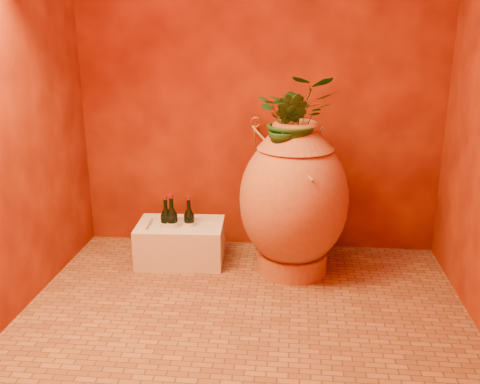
# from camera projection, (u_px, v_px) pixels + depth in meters

# --- Properties ---
(floor) EXTENTS (2.50, 2.50, 0.00)m
(floor) POSITION_uv_depth(u_px,v_px,m) (244.00, 312.00, 3.00)
(floor) COLOR brown
(floor) RESTS_ON ground
(wall_back) EXTENTS (2.50, 0.02, 2.50)m
(wall_back) POSITION_uv_depth(u_px,v_px,m) (259.00, 71.00, 3.58)
(wall_back) COLOR #520E04
(wall_back) RESTS_ON ground
(wall_left) EXTENTS (0.02, 2.00, 2.50)m
(wall_left) POSITION_uv_depth(u_px,v_px,m) (4.00, 84.00, 2.76)
(wall_left) COLOR #520E04
(wall_left) RESTS_ON ground
(amphora) EXTENTS (0.90, 0.90, 0.99)m
(amphora) POSITION_uv_depth(u_px,v_px,m) (294.00, 199.00, 3.37)
(amphora) COLOR #B56133
(amphora) RESTS_ON floor
(stone_basin) EXTENTS (0.59, 0.42, 0.27)m
(stone_basin) POSITION_uv_depth(u_px,v_px,m) (181.00, 243.00, 3.62)
(stone_basin) COLOR beige
(stone_basin) RESTS_ON floor
(wine_bottle_a) EXTENTS (0.07, 0.07, 0.30)m
(wine_bottle_a) POSITION_uv_depth(u_px,v_px,m) (189.00, 224.00, 3.62)
(wine_bottle_a) COLOR black
(wine_bottle_a) RESTS_ON stone_basin
(wine_bottle_b) EXTENTS (0.08, 0.08, 0.32)m
(wine_bottle_b) POSITION_uv_depth(u_px,v_px,m) (172.00, 224.00, 3.59)
(wine_bottle_b) COLOR black
(wine_bottle_b) RESTS_ON stone_basin
(wine_bottle_c) EXTENTS (0.08, 0.08, 0.31)m
(wine_bottle_c) POSITION_uv_depth(u_px,v_px,m) (166.00, 224.00, 3.61)
(wine_bottle_c) COLOR black
(wine_bottle_c) RESTS_ON stone_basin
(wall_tap) EXTENTS (0.07, 0.15, 0.17)m
(wall_tap) POSITION_uv_depth(u_px,v_px,m) (255.00, 129.00, 3.61)
(wall_tap) COLOR #B48529
(wall_tap) RESTS_ON wall_back
(plant_main) EXTENTS (0.51, 0.45, 0.52)m
(plant_main) POSITION_uv_depth(u_px,v_px,m) (296.00, 118.00, 3.22)
(plant_main) COLOR #194217
(plant_main) RESTS_ON amphora
(plant_side) EXTENTS (0.28, 0.25, 0.42)m
(plant_side) POSITION_uv_depth(u_px,v_px,m) (287.00, 127.00, 3.15)
(plant_side) COLOR #194217
(plant_side) RESTS_ON amphora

